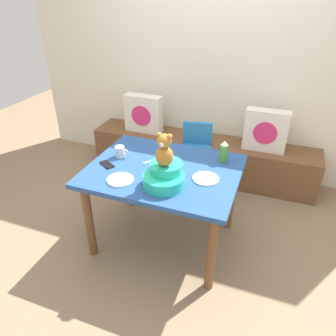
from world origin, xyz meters
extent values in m
plane|color=#8C7256|center=(0.00, 0.00, 0.00)|extent=(8.00, 8.00, 0.00)
cube|color=silver|center=(0.00, 1.48, 1.30)|extent=(4.40, 0.10, 2.60)
cube|color=brown|center=(0.00, 1.21, 0.23)|extent=(2.60, 0.44, 0.46)
cube|color=white|center=(-0.71, 1.19, 0.68)|extent=(0.44, 0.14, 0.44)
cylinder|color=#E02D72|center=(-0.71, 1.12, 0.68)|extent=(0.24, 0.01, 0.24)
cube|color=white|center=(0.68, 1.19, 0.68)|extent=(0.44, 0.14, 0.44)
cylinder|color=#E02D72|center=(0.68, 1.12, 0.68)|extent=(0.24, 0.01, 0.24)
cube|color=teal|center=(-0.04, 1.21, 0.50)|extent=(0.20, 0.14, 0.07)
cube|color=#264C8C|center=(0.00, 0.00, 0.72)|extent=(1.19, 0.93, 0.04)
cylinder|color=brown|center=(-0.50, -0.37, 0.35)|extent=(0.07, 0.07, 0.70)
cylinder|color=brown|center=(0.50, -0.37, 0.35)|extent=(0.07, 0.07, 0.70)
cylinder|color=brown|center=(-0.50, 0.37, 0.35)|extent=(0.07, 0.07, 0.70)
cylinder|color=brown|center=(0.50, 0.37, 0.35)|extent=(0.07, 0.07, 0.70)
cylinder|color=#2672B2|center=(0.05, 0.76, 0.51)|extent=(0.34, 0.34, 0.10)
cube|color=#2672B2|center=(0.03, 0.90, 0.67)|extent=(0.30, 0.10, 0.24)
cube|color=white|center=(0.08, 0.59, 0.58)|extent=(0.33, 0.25, 0.02)
cylinder|color=silver|center=(-0.09, 0.62, 0.23)|extent=(0.03, 0.03, 0.46)
cylinder|color=silver|center=(0.19, 0.62, 0.23)|extent=(0.03, 0.03, 0.46)
cylinder|color=silver|center=(-0.09, 0.90, 0.23)|extent=(0.03, 0.03, 0.46)
cylinder|color=silver|center=(0.19, 0.90, 0.23)|extent=(0.03, 0.03, 0.46)
cylinder|color=#23C09E|center=(0.09, -0.23, 0.79)|extent=(0.30, 0.30, 0.09)
cylinder|color=#23C09E|center=(0.09, -0.17, 0.86)|extent=(0.24, 0.24, 0.07)
ellipsoid|color=#AE722E|center=(0.09, -0.21, 0.97)|extent=(0.13, 0.11, 0.15)
sphere|color=#AE722E|center=(0.09, -0.21, 1.09)|extent=(0.10, 0.10, 0.10)
sphere|color=beige|center=(0.09, -0.25, 1.08)|extent=(0.04, 0.04, 0.04)
sphere|color=#AE722E|center=(0.05, -0.21, 1.13)|extent=(0.04, 0.04, 0.04)
sphere|color=#AE722E|center=(0.13, -0.21, 1.13)|extent=(0.04, 0.04, 0.04)
cylinder|color=#4C8C33|center=(0.42, 0.29, 0.81)|extent=(0.07, 0.07, 0.15)
cone|color=white|center=(0.42, 0.29, 0.91)|extent=(0.06, 0.06, 0.03)
cylinder|color=silver|center=(-0.42, 0.06, 0.79)|extent=(0.08, 0.08, 0.09)
torus|color=silver|center=(-0.36, 0.06, 0.79)|extent=(0.06, 0.01, 0.06)
cylinder|color=white|center=(-0.24, -0.27, 0.75)|extent=(0.20, 0.20, 0.01)
cylinder|color=white|center=(0.35, -0.04, 0.75)|extent=(0.20, 0.20, 0.01)
cube|color=black|center=(-0.45, -0.11, 0.74)|extent=(0.16, 0.14, 0.01)
cube|color=silver|center=(-0.13, 0.08, 0.74)|extent=(0.11, 0.15, 0.01)
camera|label=1|loc=(0.79, -2.02, 2.02)|focal=33.89mm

